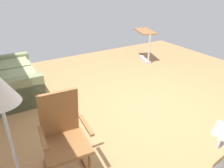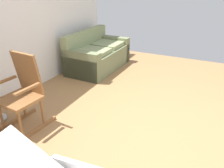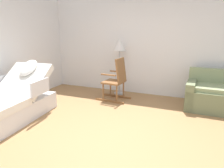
{
  "view_description": "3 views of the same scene",
  "coord_description": "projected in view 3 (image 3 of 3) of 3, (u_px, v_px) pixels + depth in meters",
  "views": [
    {
      "loc": [
        -2.47,
        2.29,
        2.09
      ],
      "look_at": [
        0.04,
        0.78,
        0.65
      ],
      "focal_mm": 34.19,
      "sensor_mm": 36.0,
      "label": 1
    },
    {
      "loc": [
        -2.47,
        -0.46,
        1.89
      ],
      "look_at": [
        -0.08,
        0.71,
        0.65
      ],
      "focal_mm": 35.99,
      "sensor_mm": 36.0,
      "label": 2
    },
    {
      "loc": [
        1.31,
        -3.01,
        1.73
      ],
      "look_at": [
        -0.15,
        0.46,
        0.76
      ],
      "focal_mm": 34.85,
      "sensor_mm": 36.0,
      "label": 3
    }
  ],
  "objects": [
    {
      "name": "ground_plane",
      "position": [
        110.0,
        136.0,
        3.61
      ],
      "size": [
        6.93,
        6.93,
        0.0
      ],
      "primitive_type": "plane",
      "color": "#9E7247"
    },
    {
      "name": "hospital_bed",
      "position": [
        8.0,
        106.0,
        4.11
      ],
      "size": [
        1.16,
        2.14,
        1.11
      ],
      "color": "silver",
      "rests_on": "ground"
    },
    {
      "name": "rocking_chair",
      "position": [
        116.0,
        80.0,
        5.3
      ],
      "size": [
        0.8,
        0.53,
        1.05
      ],
      "color": "brown",
      "rests_on": "ground"
    },
    {
      "name": "back_wall",
      "position": [
        150.0,
        44.0,
        5.63
      ],
      "size": [
        5.74,
        0.1,
        2.7
      ],
      "primitive_type": "cube",
      "color": "white",
      "rests_on": "ground"
    },
    {
      "name": "floor_lamp",
      "position": [
        120.0,
        48.0,
        5.63
      ],
      "size": [
        0.34,
        0.34,
        1.48
      ],
      "color": "#B2B5BA",
      "rests_on": "ground"
    }
  ]
}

